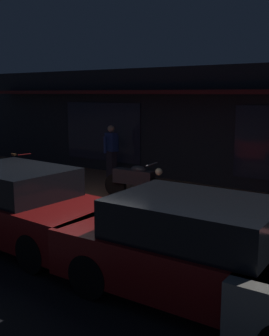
{
  "coord_description": "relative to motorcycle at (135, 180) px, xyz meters",
  "views": [
    {
      "loc": [
        5.93,
        -5.95,
        2.82
      ],
      "look_at": [
        -0.0,
        2.4,
        0.95
      ],
      "focal_mm": 44.01,
      "sensor_mm": 36.0,
      "label": 1
    }
  ],
  "objects": [
    {
      "name": "sidewalk_slab",
      "position": [
        -0.03,
        0.64,
        -0.57
      ],
      "size": [
        18.0,
        4.0,
        0.15
      ],
      "primitive_type": "cube",
      "color": "brown",
      "rests_on": "ground_plane"
    },
    {
      "name": "ground_plane",
      "position": [
        -0.03,
        -2.36,
        -0.65
      ],
      "size": [
        60.0,
        60.0,
        0.0
      ],
      "primitive_type": "plane",
      "color": "black"
    },
    {
      "name": "parked_car_near",
      "position": [
        -0.35,
        -3.36,
        0.06
      ],
      "size": [
        4.18,
        1.95,
        1.42
      ],
      "color": "black",
      "rests_on": "ground_plane"
    },
    {
      "name": "motorcycle",
      "position": [
        0.0,
        0.0,
        0.0
      ],
      "size": [
        1.7,
        0.55,
        0.97
      ],
      "color": "black",
      "rests_on": "sidewalk_slab"
    },
    {
      "name": "person_photographer",
      "position": [
        -2.21,
        1.83,
        0.38
      ],
      "size": [
        0.41,
        0.62,
        1.67
      ],
      "color": "#28232D",
      "rests_on": "sidewalk_slab"
    },
    {
      "name": "bicycle_extra",
      "position": [
        -4.05,
        -0.38,
        -0.14
      ],
      "size": [
        1.63,
        0.48,
        0.91
      ],
      "color": "black",
      "rests_on": "sidewalk_slab"
    },
    {
      "name": "storefront_building",
      "position": [
        -0.03,
        4.03,
        1.16
      ],
      "size": [
        18.0,
        3.3,
        3.6
      ],
      "color": "black",
      "rests_on": "ground_plane"
    },
    {
      "name": "parked_car_far",
      "position": [
        3.57,
        -3.48,
        0.06
      ],
      "size": [
        4.16,
        1.89,
        1.42
      ],
      "color": "black",
      "rests_on": "ground_plane"
    }
  ]
}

